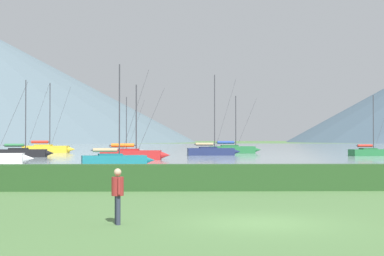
{
  "coord_description": "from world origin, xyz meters",
  "views": [
    {
      "loc": [
        -2.41,
        -17.57,
        2.54
      ],
      "look_at": [
        -0.72,
        61.65,
        3.91
      ],
      "focal_mm": 54.91,
      "sensor_mm": 36.0,
      "label": 1
    }
  ],
  "objects": [
    {
      "name": "sailboat_slip_6",
      "position": [
        -7.98,
        51.3,
        0.66
      ],
      "size": [
        8.15,
        2.63,
        8.83
      ],
      "rotation": [
        0.0,
        0.0,
        -0.03
      ],
      "color": "red",
      "rests_on": "harbor_water"
    },
    {
      "name": "sailboat_slip_2",
      "position": [
        -8.43,
        37.22,
        0.58
      ],
      "size": [
        6.96,
        3.3,
        9.46
      ],
      "rotation": [
        0.0,
        0.0,
        0.23
      ],
      "color": "#19707A",
      "rests_on": "harbor_water"
    },
    {
      "name": "ground_plane",
      "position": [
        0.0,
        0.0,
        0.0
      ],
      "size": [
        1000.0,
        1000.0,
        0.0
      ],
      "primitive_type": "plane",
      "color": "#517A42"
    },
    {
      "name": "sailboat_slip_8",
      "position": [
        2.31,
        69.0,
        0.67
      ],
      "size": [
        7.97,
        2.87,
        11.93
      ],
      "rotation": [
        0.0,
        0.0,
        0.08
      ],
      "color": "navy",
      "rests_on": "harbor_water"
    },
    {
      "name": "sailboat_slip_7",
      "position": [
        -10.47,
        67.25,
        0.54
      ],
      "size": [
        6.63,
        3.18,
        8.51
      ],
      "rotation": [
        0.0,
        0.0,
        0.23
      ],
      "color": "#9E9EA3",
      "rests_on": "harbor_water"
    },
    {
      "name": "hedge_line",
      "position": [
        0.0,
        11.0,
        0.63
      ],
      "size": [
        80.0,
        1.2,
        1.26
      ],
      "primitive_type": "cube",
      "color": "#284C23",
      "rests_on": "ground_plane"
    },
    {
      "name": "sailboat_slip_5",
      "position": [
        -25.53,
        84.98,
        0.75
      ],
      "size": [
        8.97,
        2.78,
        12.18
      ],
      "rotation": [
        0.0,
        0.0,
        -0.02
      ],
      "color": "gold",
      "rests_on": "harbor_water"
    },
    {
      "name": "sailboat_slip_3",
      "position": [
        6.5,
        80.38,
        0.71
      ],
      "size": [
        8.75,
        2.99,
        9.65
      ],
      "rotation": [
        0.0,
        0.0,
        0.06
      ],
      "color": "#236B38",
      "rests_on": "harbor_water"
    },
    {
      "name": "harbor_water",
      "position": [
        0.0,
        137.0,
        0.0
      ],
      "size": [
        320.0,
        246.0,
        0.0
      ],
      "primitive_type": "cube",
      "color": "#8C9EA3",
      "rests_on": "ground_plane"
    },
    {
      "name": "sailboat_slip_4",
      "position": [
        -23.56,
        61.64,
        0.64
      ],
      "size": [
        7.72,
        2.88,
        10.37
      ],
      "rotation": [
        0.0,
        0.0,
        0.1
      ],
      "color": "black",
      "rests_on": "harbor_water"
    },
    {
      "name": "sailboat_slip_11",
      "position": [
        25.11,
        66.15,
        0.58
      ],
      "size": [
        7.05,
        3.21,
        8.71
      ],
      "rotation": [
        0.0,
        0.0,
        0.2
      ],
      "color": "#236B38",
      "rests_on": "harbor_water"
    },
    {
      "name": "person_standing_walker",
      "position": [
        -4.23,
        -0.25,
        0.97
      ],
      "size": [
        0.36,
        0.55,
        1.65
      ],
      "rotation": [
        0.0,
        0.0,
        0.29
      ],
      "color": "#2D3347",
      "rests_on": "ground_plane"
    }
  ]
}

